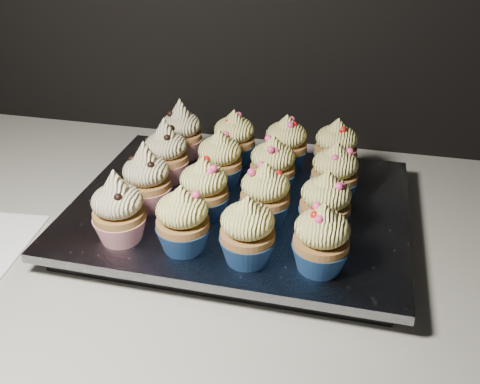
{
  "coord_description": "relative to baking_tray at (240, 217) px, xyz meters",
  "views": [
    {
      "loc": [
        -0.04,
        1.13,
        1.31
      ],
      "look_at": [
        -0.18,
        1.72,
        0.95
      ],
      "focal_mm": 40.0,
      "sensor_mm": 36.0,
      "label": 1
    }
  ],
  "objects": [
    {
      "name": "baking_tray",
      "position": [
        0.0,
        0.0,
        0.0
      ],
      "size": [
        0.41,
        0.31,
        0.02
      ],
      "primitive_type": "cube",
      "rotation": [
        0.0,
        0.0,
        -0.01
      ],
      "color": "black",
      "rests_on": "worktop"
    },
    {
      "name": "cupcake_11",
      "position": [
        0.12,
        0.04,
        0.06
      ],
      "size": [
        0.06,
        0.06,
        0.08
      ],
      "color": "navy",
      "rests_on": "foil_lining"
    },
    {
      "name": "cupcake_9",
      "position": [
        -0.04,
        0.04,
        0.06
      ],
      "size": [
        0.06,
        0.06,
        0.08
      ],
      "color": "navy",
      "rests_on": "foil_lining"
    },
    {
      "name": "cupcake_2",
      "position": [
        0.04,
        -0.12,
        0.06
      ],
      "size": [
        0.06,
        0.06,
        0.08
      ],
      "color": "navy",
      "rests_on": "foil_lining"
    },
    {
      "name": "cupcake_12",
      "position": [
        -0.12,
        0.12,
        0.06
      ],
      "size": [
        0.06,
        0.06,
        0.1
      ],
      "color": "#A81729",
      "rests_on": "foil_lining"
    },
    {
      "name": "foil_lining",
      "position": [
        0.0,
        0.0,
        0.02
      ],
      "size": [
        0.44,
        0.35,
        0.01
      ],
      "primitive_type": "cube",
      "rotation": [
        0.0,
        0.0,
        -0.01
      ],
      "color": "silver",
      "rests_on": "baking_tray"
    },
    {
      "name": "cupcake_5",
      "position": [
        -0.04,
        -0.04,
        0.06
      ],
      "size": [
        0.06,
        0.06,
        0.08
      ],
      "color": "navy",
      "rests_on": "foil_lining"
    },
    {
      "name": "cupcake_0",
      "position": [
        -0.12,
        -0.11,
        0.06
      ],
      "size": [
        0.06,
        0.06,
        0.1
      ],
      "color": "#A81729",
      "rests_on": "foil_lining"
    },
    {
      "name": "cupcake_7",
      "position": [
        0.11,
        -0.04,
        0.06
      ],
      "size": [
        0.06,
        0.06,
        0.08
      ],
      "color": "navy",
      "rests_on": "foil_lining"
    },
    {
      "name": "cupcake_3",
      "position": [
        0.12,
        -0.12,
        0.06
      ],
      "size": [
        0.06,
        0.06,
        0.08
      ],
      "color": "navy",
      "rests_on": "foil_lining"
    },
    {
      "name": "cupcake_13",
      "position": [
        -0.04,
        0.11,
        0.06
      ],
      "size": [
        0.06,
        0.06,
        0.08
      ],
      "color": "navy",
      "rests_on": "foil_lining"
    },
    {
      "name": "worktop",
      "position": [
        0.18,
        -0.02,
        -0.03
      ],
      "size": [
        2.44,
        0.64,
        0.04
      ],
      "primitive_type": "cube",
      "color": "beige",
      "rests_on": "cabinet"
    },
    {
      "name": "cupcake_1",
      "position": [
        -0.04,
        -0.11,
        0.06
      ],
      "size": [
        0.06,
        0.06,
        0.08
      ],
      "color": "navy",
      "rests_on": "foil_lining"
    },
    {
      "name": "cupcake_4",
      "position": [
        -0.12,
        -0.04,
        0.06
      ],
      "size": [
        0.06,
        0.06,
        0.1
      ],
      "color": "#A81729",
      "rests_on": "foil_lining"
    },
    {
      "name": "cupcake_10",
      "position": [
        0.04,
        0.04,
        0.06
      ],
      "size": [
        0.06,
        0.06,
        0.08
      ],
      "color": "navy",
      "rests_on": "foil_lining"
    },
    {
      "name": "cupcake_14",
      "position": [
        0.04,
        0.11,
        0.06
      ],
      "size": [
        0.06,
        0.06,
        0.08
      ],
      "color": "navy",
      "rests_on": "foil_lining"
    },
    {
      "name": "cupcake_6",
      "position": [
        0.04,
        -0.04,
        0.06
      ],
      "size": [
        0.06,
        0.06,
        0.08
      ],
      "color": "navy",
      "rests_on": "foil_lining"
    },
    {
      "name": "cupcake_8",
      "position": [
        -0.12,
        0.04,
        0.06
      ],
      "size": [
        0.06,
        0.06,
        0.1
      ],
      "color": "#A81729",
      "rests_on": "foil_lining"
    },
    {
      "name": "cupcake_15",
      "position": [
        0.12,
        0.12,
        0.06
      ],
      "size": [
        0.06,
        0.06,
        0.08
      ],
      "color": "navy",
      "rests_on": "foil_lining"
    }
  ]
}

